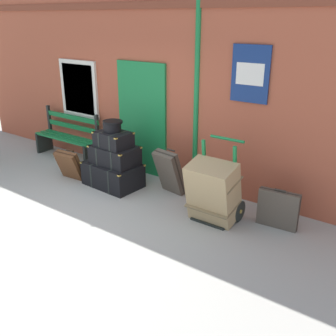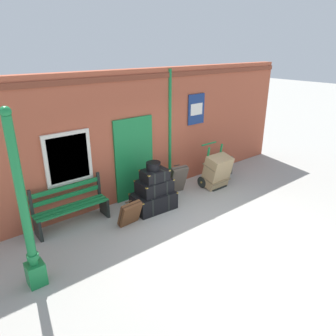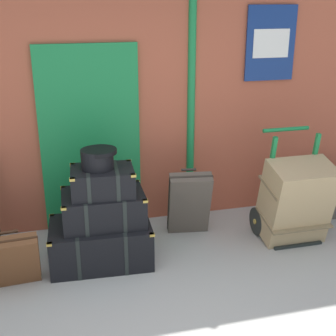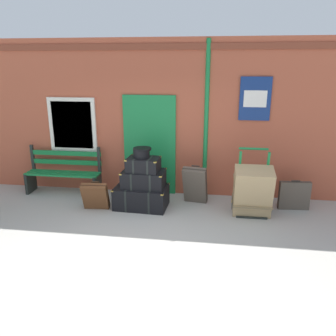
{
  "view_description": "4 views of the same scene",
  "coord_description": "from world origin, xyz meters",
  "views": [
    {
      "loc": [
        4.23,
        -3.0,
        2.84
      ],
      "look_at": [
        0.81,
        1.69,
        0.57
      ],
      "focal_mm": 41.45,
      "sensor_mm": 36.0,
      "label": 1
    },
    {
      "loc": [
        -4.34,
        -3.87,
        3.72
      ],
      "look_at": [
        0.24,
        1.77,
        0.87
      ],
      "focal_mm": 33.65,
      "sensor_mm": 36.0,
      "label": 2
    },
    {
      "loc": [
        -0.71,
        -2.59,
        2.55
      ],
      "look_at": [
        0.42,
        1.84,
        0.86
      ],
      "focal_mm": 49.73,
      "sensor_mm": 36.0,
      "label": 3
    },
    {
      "loc": [
        1.02,
        -4.44,
        2.7
      ],
      "look_at": [
        0.18,
        1.63,
        0.82
      ],
      "focal_mm": 36.3,
      "sensor_mm": 36.0,
      "label": 4
    }
  ],
  "objects": [
    {
      "name": "brick_facade",
      "position": [
        -0.02,
        2.6,
        1.6
      ],
      "size": [
        10.4,
        0.35,
        3.2
      ],
      "color": "#AD5138",
      "rests_on": "ground"
    },
    {
      "name": "steamer_trunk_middle",
      "position": [
        -0.29,
        1.63,
        0.58
      ],
      "size": [
        0.83,
        0.57,
        0.33
      ],
      "color": "black",
      "rests_on": "steamer_trunk_base"
    },
    {
      "name": "steamer_trunk_base",
      "position": [
        -0.34,
        1.61,
        0.21
      ],
      "size": [
        1.05,
        0.71,
        0.43
      ],
      "color": "black",
      "rests_on": "ground"
    },
    {
      "name": "suitcase_cream",
      "position": [
        0.68,
        1.92,
        0.39
      ],
      "size": [
        0.51,
        0.48,
        0.79
      ],
      "color": "#51473D",
      "rests_on": "ground"
    },
    {
      "name": "porters_trolley",
      "position": [
        1.76,
        1.68,
        0.27
      ],
      "size": [
        0.71,
        0.56,
        1.21
      ],
      "color": "black",
      "rests_on": "ground"
    },
    {
      "name": "steamer_trunk_top",
      "position": [
        -0.29,
        1.61,
        0.87
      ],
      "size": [
        0.64,
        0.49,
        0.27
      ],
      "color": "black",
      "rests_on": "steamer_trunk_middle"
    },
    {
      "name": "large_brown_trunk",
      "position": [
        1.76,
        1.51,
        0.48
      ],
      "size": [
        0.7,
        0.62,
        0.96
      ],
      "color": "tan",
      "rests_on": "ground"
    },
    {
      "name": "suitcase_beige",
      "position": [
        -1.18,
        1.34,
        0.28
      ],
      "size": [
        0.51,
        0.36,
        0.57
      ],
      "color": "brown",
      "rests_on": "ground"
    },
    {
      "name": "round_hatbox",
      "position": [
        -0.32,
        1.64,
        1.11
      ],
      "size": [
        0.35,
        0.33,
        0.19
      ],
      "color": "black",
      "rests_on": "steamer_trunk_top"
    }
  ]
}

